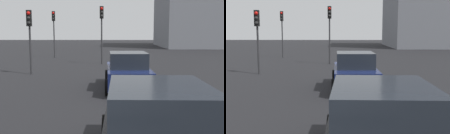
# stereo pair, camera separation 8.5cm
# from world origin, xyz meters

# --- Properties ---
(car_navy_left_lead) EXTENTS (4.09, 2.07, 1.59)m
(car_navy_left_lead) POSITION_xyz_m (9.69, -1.64, 0.76)
(car_navy_left_lead) COLOR #141E4C
(car_navy_left_lead) RESTS_ON ground_plane
(car_black_left_second) EXTENTS (4.33, 2.03, 1.62)m
(car_black_left_second) POSITION_xyz_m (2.51, -1.84, 0.77)
(car_black_left_second) COLOR black
(car_black_left_second) RESTS_ON ground_plane
(traffic_light_near_left) EXTENTS (0.32, 0.29, 4.36)m
(traffic_light_near_left) POSITION_xyz_m (23.80, 4.75, 3.12)
(traffic_light_near_left) COLOR #2D2D30
(traffic_light_near_left) RESTS_ON ground_plane
(traffic_light_near_right) EXTENTS (0.32, 0.30, 3.66)m
(traffic_light_near_right) POSITION_xyz_m (13.54, 3.77, 2.64)
(traffic_light_near_right) COLOR #2D2D30
(traffic_light_near_right) RESTS_ON ground_plane
(traffic_light_far_left) EXTENTS (0.32, 0.30, 4.32)m
(traffic_light_far_left) POSITION_xyz_m (18.56, -0.05, 3.10)
(traffic_light_far_left) COLOR #2D2D30
(traffic_light_far_left) RESTS_ON ground_plane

